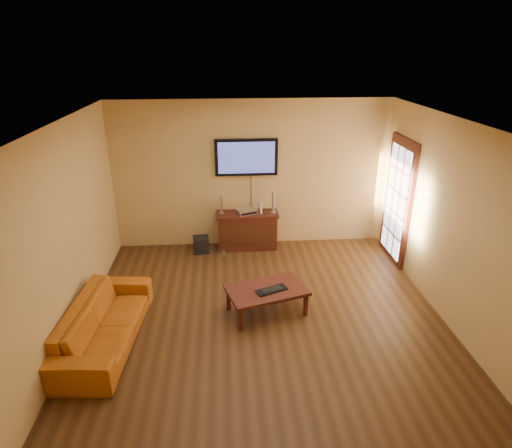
{
  "coord_description": "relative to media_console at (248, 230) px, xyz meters",
  "views": [
    {
      "loc": [
        -0.49,
        -5.0,
        3.56
      ],
      "look_at": [
        -0.05,
        0.8,
        1.1
      ],
      "focal_mm": 30.0,
      "sensor_mm": 36.0,
      "label": 1
    }
  ],
  "objects": [
    {
      "name": "ground_plane",
      "position": [
        0.09,
        -2.28,
        -0.35
      ],
      "size": [
        5.0,
        5.0,
        0.0
      ],
      "primitive_type": "plane",
      "color": "#3B2310",
      "rests_on": "ground"
    },
    {
      "name": "room_walls",
      "position": [
        0.09,
        -1.65,
        1.34
      ],
      "size": [
        5.0,
        5.0,
        5.0
      ],
      "color": "tan",
      "rests_on": "ground"
    },
    {
      "name": "french_door",
      "position": [
        2.55,
        -0.58,
        0.7
      ],
      "size": [
        0.07,
        1.02,
        2.22
      ],
      "color": "#3A150D",
      "rests_on": "ground"
    },
    {
      "name": "media_console",
      "position": [
        0.0,
        0.0,
        0.0
      ],
      "size": [
        1.13,
        0.43,
        0.69
      ],
      "color": "#3A150D",
      "rests_on": "ground"
    },
    {
      "name": "television",
      "position": [
        -0.0,
        0.18,
        1.34
      ],
      "size": [
        1.12,
        0.08,
        0.66
      ],
      "color": "black",
      "rests_on": "ground"
    },
    {
      "name": "coffee_table",
      "position": [
        0.15,
        -2.13,
        -0.01
      ],
      "size": [
        1.23,
        0.94,
        0.39
      ],
      "color": "#3A150D",
      "rests_on": "ground"
    },
    {
      "name": "sofa",
      "position": [
        -1.98,
        -2.63,
        0.03
      ],
      "size": [
        0.73,
        2.0,
        0.77
      ],
      "primitive_type": "imported",
      "rotation": [
        0.0,
        0.0,
        1.49
      ],
      "color": "#AD5913",
      "rests_on": "ground"
    },
    {
      "name": "speaker_left",
      "position": [
        -0.47,
        0.02,
        0.49
      ],
      "size": [
        0.09,
        0.09,
        0.32
      ],
      "color": "silver",
      "rests_on": "media_console"
    },
    {
      "name": "speaker_right",
      "position": [
        0.47,
        0.0,
        0.52
      ],
      "size": [
        0.11,
        0.11,
        0.39
      ],
      "color": "silver",
      "rests_on": "media_console"
    },
    {
      "name": "av_receiver",
      "position": [
        -0.02,
        -0.0,
        0.38
      ],
      "size": [
        0.42,
        0.36,
        0.08
      ],
      "primitive_type": "cube",
      "rotation": [
        0.0,
        0.0,
        0.35
      ],
      "color": "silver",
      "rests_on": "media_console"
    },
    {
      "name": "game_console",
      "position": [
        0.25,
        0.02,
        0.44
      ],
      "size": [
        0.04,
        0.14,
        0.2
      ],
      "primitive_type": "cube",
      "rotation": [
        0.0,
        0.0,
        0.01
      ],
      "color": "white",
      "rests_on": "media_console"
    },
    {
      "name": "subwoofer",
      "position": [
        -0.87,
        -0.11,
        -0.21
      ],
      "size": [
        0.31,
        0.31,
        0.28
      ],
      "primitive_type": "cube",
      "rotation": [
        0.0,
        0.0,
        0.1
      ],
      "color": "black",
      "rests_on": "ground"
    },
    {
      "name": "bottle",
      "position": [
        -0.46,
        -0.45,
        -0.26
      ],
      "size": [
        0.07,
        0.07,
        0.2
      ],
      "color": "white",
      "rests_on": "ground"
    },
    {
      "name": "keyboard",
      "position": [
        0.21,
        -2.19,
        0.05
      ],
      "size": [
        0.47,
        0.32,
        0.03
      ],
      "color": "black",
      "rests_on": "coffee_table"
    }
  ]
}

